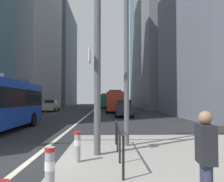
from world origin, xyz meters
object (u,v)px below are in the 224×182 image
Objects in this scene: city_bus_red_receding at (114,100)px; car_receding_near at (124,108)px; traffic_signal_gantry at (32,33)px; pedestrian_waiting at (206,157)px; city_bus_red_distant at (105,100)px; street_lamp_post at (126,16)px; bollard_left at (50,169)px; bollard_right at (77,145)px; car_receding_far at (113,103)px; car_oncoming_mid at (51,106)px.

city_bus_red_receding is 10.75m from car_receding_near.
traffic_signal_gantry reaches higher than pedestrian_waiting.
city_bus_red_distant is 6.97× the size of pedestrian_waiting.
car_receding_near is 17.25m from street_lamp_post.
bollard_left reaches higher than bollard_right.
street_lamp_post is 8.87× the size of bollard_left.
car_receding_near is 5.19× the size of bollard_right.
traffic_signal_gantry is at bearing -155.96° from street_lamp_post.
traffic_signal_gantry reaches higher than city_bus_red_receding.
car_receding_near reaches higher than bollard_left.
pedestrian_waiting is at bearing -89.47° from city_bus_red_receding.
bollard_left is (-3.01, -62.38, -0.34)m from car_receding_far.
city_bus_red_receding reaches higher than car_receding_near.
pedestrian_waiting is (4.00, -3.83, -3.09)m from traffic_signal_gantry.
car_receding_far reaches higher than bollard_left.
bollard_right is at bearing -92.66° from car_receding_far.
car_oncoming_mid is at bearing 109.41° from street_lamp_post.
city_bus_red_receding is at bearing -91.32° from car_receding_far.
city_bus_red_receding reaches higher than bollard_right.
bollard_left is (-2.30, -31.91, -1.18)m from city_bus_red_receding.
car_receding_near is 21.95m from pedestrian_waiting.
bollard_right is (-2.80, -18.93, -0.36)m from car_receding_near.
pedestrian_waiting is (-0.40, -63.11, 0.05)m from car_receding_far.
street_lamp_post is (-0.47, -27.36, 3.45)m from city_bus_red_receding.
street_lamp_post is 5.42m from bollard_right.
city_bus_red_distant is 2.49× the size of car_receding_near.
car_receding_far is at bearing 69.65° from car_oncoming_mid.
city_bus_red_receding reaches higher than car_oncoming_mid.
bollard_left is 0.56× the size of pedestrian_waiting.
car_receding_near and car_receding_far have the same top height.
car_oncoming_mid is at bearing 103.87° from bollard_left.
street_lamp_post is 4.97× the size of pedestrian_waiting.
car_oncoming_mid is at bearing 107.73° from pedestrian_waiting.
car_oncoming_mid is 30.39m from traffic_signal_gantry.
street_lamp_post is (1.06, -44.64, 3.45)m from city_bus_red_distant.
car_receding_near is 5.00× the size of bollard_left.
traffic_signal_gantry reaches higher than bollard_right.
city_bus_red_receding is 2.40× the size of car_receding_near.
city_bus_red_receding is 11.99× the size of bollard_left.
city_bus_red_distant is at bearing 89.09° from bollard_left.
street_lamp_post is (3.23, 1.44, 1.16)m from traffic_signal_gantry.
car_oncoming_mid reaches higher than bollard_right.
bollard_left is at bearing -112.00° from street_lamp_post.
car_oncoming_mid is 2.65× the size of pedestrian_waiting.
traffic_signal_gantry is at bearing 152.99° from bollard_right.
city_bus_red_receding is 2.51× the size of car_receding_far.
traffic_signal_gantry is (-2.17, -46.09, 2.29)m from city_bus_red_distant.
car_receding_near is 1.05× the size of car_receding_far.
bollard_right is at bearing -27.01° from traffic_signal_gantry.
street_lamp_post is (9.88, -28.04, 4.29)m from car_oncoming_mid.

